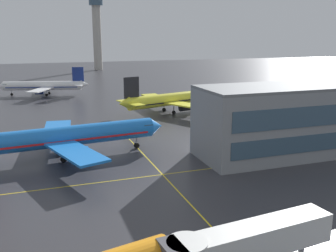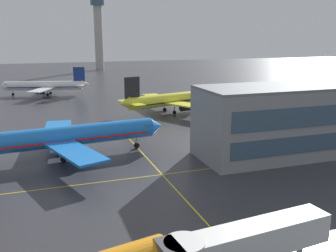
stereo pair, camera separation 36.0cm
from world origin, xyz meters
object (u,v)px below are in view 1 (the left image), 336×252
airliner_far_left_stand (44,86)px  control_tower (97,29)px  airliner_third_row (173,99)px  airliner_second_row (68,136)px  jet_bridge (238,244)px

airliner_far_left_stand → control_tower: control_tower is taller
airliner_third_row → control_tower: 145.05m
airliner_second_row → airliner_far_left_stand: bearing=91.4°
airliner_third_row → airliner_far_left_stand: 56.27m
airliner_second_row → control_tower: size_ratio=0.83×
airliner_far_left_stand → control_tower: bearing=70.1°
airliner_second_row → jet_bridge: (10.64, -41.98, 0.16)m
airliner_second_row → control_tower: (33.77, 175.85, 21.41)m
airliner_third_row → control_tower: size_ratio=0.78×
airliner_third_row → control_tower: control_tower is taller
airliner_second_row → control_tower: 180.34m
airliner_third_row → jet_bridge: (-21.16, -74.41, 0.33)m
jet_bridge → control_tower: size_ratio=0.38×
airliner_second_row → control_tower: control_tower is taller
airliner_second_row → airliner_third_row: size_ratio=1.06×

